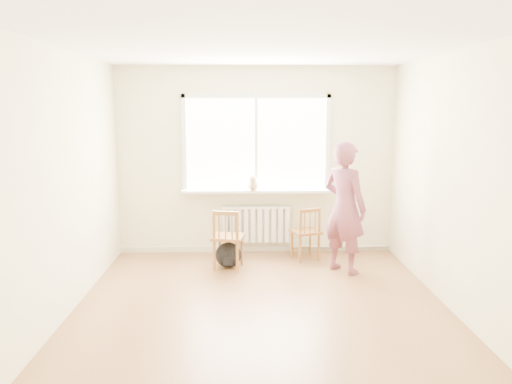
{
  "coord_description": "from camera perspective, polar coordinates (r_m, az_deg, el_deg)",
  "views": [
    {
      "loc": [
        -0.19,
        -4.94,
        2.11
      ],
      "look_at": [
        -0.03,
        1.2,
        1.07
      ],
      "focal_mm": 35.0,
      "sensor_mm": 36.0,
      "label": 1
    }
  ],
  "objects": [
    {
      "name": "ceiling",
      "position": [
        4.98,
        0.73,
        16.36
      ],
      "size": [
        4.5,
        4.5,
        0.0
      ],
      "primitive_type": "plane",
      "rotation": [
        3.14,
        0.0,
        0.0
      ],
      "color": "white",
      "rests_on": "back_wall"
    },
    {
      "name": "person",
      "position": [
        6.49,
        10.09,
        -1.77
      ],
      "size": [
        0.72,
        0.73,
        1.7
      ],
      "primitive_type": "imported",
      "rotation": [
        0.0,
        0.0,
        2.31
      ],
      "color": "#C34441",
      "rests_on": "floor"
    },
    {
      "name": "baseboard",
      "position": [
        7.47,
        0.01,
        -6.5
      ],
      "size": [
        4.0,
        0.03,
        0.08
      ],
      "primitive_type": "cube",
      "color": "beige",
      "rests_on": "ground"
    },
    {
      "name": "cat",
      "position": [
        7.08,
        -0.34,
        0.98
      ],
      "size": [
        0.18,
        0.38,
        0.25
      ],
      "rotation": [
        0.0,
        0.0,
        -0.06
      ],
      "color": "beige",
      "rests_on": "windowsill"
    },
    {
      "name": "floor",
      "position": [
        5.38,
        0.67,
        -13.53
      ],
      "size": [
        4.5,
        4.5,
        0.0
      ],
      "primitive_type": "plane",
      "color": "#91623B",
      "rests_on": "ground"
    },
    {
      "name": "radiator",
      "position": [
        7.3,
        0.03,
        -3.66
      ],
      "size": [
        1.0,
        0.12,
        0.55
      ],
      "color": "white",
      "rests_on": "back_wall"
    },
    {
      "name": "back_wall",
      "position": [
        7.24,
        0.01,
        3.55
      ],
      "size": [
        4.0,
        0.01,
        2.7
      ],
      "primitive_type": "cube",
      "color": "#EEE7BF",
      "rests_on": "ground"
    },
    {
      "name": "backpack",
      "position": [
        6.72,
        -3.18,
        -7.19
      ],
      "size": [
        0.4,
        0.33,
        0.34
      ],
      "primitive_type": "ellipsoid",
      "rotation": [
        0.0,
        0.0,
        -0.24
      ],
      "color": "black",
      "rests_on": "floor"
    },
    {
      "name": "windowsill",
      "position": [
        7.18,
        0.03,
        0.12
      ],
      "size": [
        2.15,
        0.22,
        0.04
      ],
      "primitive_type": "cube",
      "color": "white",
      "rests_on": "back_wall"
    },
    {
      "name": "window",
      "position": [
        7.19,
        0.02,
        6.0
      ],
      "size": [
        2.12,
        0.05,
        1.42
      ],
      "color": "white",
      "rests_on": "back_wall"
    },
    {
      "name": "heating_pipe",
      "position": [
        7.56,
        9.6,
        -6.15
      ],
      "size": [
        1.4,
        0.04,
        0.04
      ],
      "primitive_type": "cylinder",
      "rotation": [
        0.0,
        1.57,
        0.0
      ],
      "color": "silver",
      "rests_on": "back_wall"
    },
    {
      "name": "chair_right",
      "position": [
        7.01,
        5.81,
        -4.75
      ],
      "size": [
        0.46,
        0.45,
        0.76
      ],
      "rotation": [
        0.0,
        0.0,
        3.45
      ],
      "color": "#9C662D",
      "rests_on": "floor"
    },
    {
      "name": "chair_left",
      "position": [
        6.59,
        -3.29,
        -5.42
      ],
      "size": [
        0.46,
        0.45,
        0.81
      ],
      "rotation": [
        0.0,
        0.0,
        2.96
      ],
      "color": "#9C662D",
      "rests_on": "floor"
    }
  ]
}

